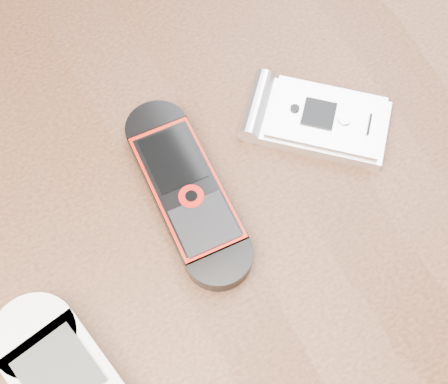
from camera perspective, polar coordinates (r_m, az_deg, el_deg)
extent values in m
plane|color=#472B19|center=(1.19, -0.22, -16.10)|extent=(4.00, 4.00, 0.00)
cube|color=black|center=(0.48, -0.53, -1.66)|extent=(1.20, 0.80, 0.03)
cube|color=black|center=(1.15, 16.57, 16.27)|extent=(0.06, 0.06, 0.71)
cube|color=black|center=(0.46, -3.46, 0.18)|extent=(0.06, 0.16, 0.02)
cube|color=silver|center=(0.50, 8.93, 6.57)|extent=(0.13, 0.12, 0.02)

